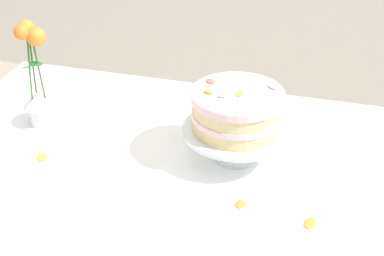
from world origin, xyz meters
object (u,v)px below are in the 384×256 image
cake_stand (236,133)px  flower_vase (37,83)px  dining_table (162,199)px  layer_cake (237,110)px

cake_stand → flower_vase: flower_vase is taller
dining_table → layer_cake: 0.32m
dining_table → cake_stand: size_ratio=4.83×
layer_cake → flower_vase: (-0.60, 0.03, -0.02)m
dining_table → flower_vase: (-0.42, 0.15, 0.23)m
cake_stand → flower_vase: (-0.60, 0.03, 0.05)m
dining_table → layer_cake: layer_cake is taller
cake_stand → flower_vase: 0.60m
flower_vase → layer_cake: bearing=-3.0°
cake_stand → layer_cake: size_ratio=1.18×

